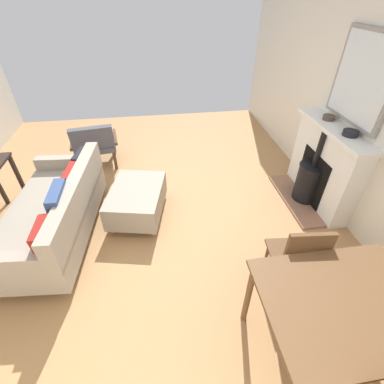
# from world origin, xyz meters

# --- Properties ---
(ground_plane) EXTENTS (5.07, 6.19, 0.01)m
(ground_plane) POSITION_xyz_m (0.00, 0.00, -0.00)
(ground_plane) COLOR #A87A4C
(wall_left) EXTENTS (0.12, 6.19, 2.61)m
(wall_left) POSITION_xyz_m (-2.54, 0.00, 1.31)
(wall_left) COLOR silver
(wall_left) RESTS_ON ground
(fireplace) EXTENTS (0.55, 1.26, 1.05)m
(fireplace) POSITION_xyz_m (-2.32, 0.20, 0.47)
(fireplace) COLOR #93664C
(fireplace) RESTS_ON ground
(mirror_over_mantel) EXTENTS (0.04, 0.88, 0.92)m
(mirror_over_mantel) POSITION_xyz_m (-2.45, 0.20, 1.57)
(mirror_over_mantel) COLOR gray
(mantel_bowl_near) EXTENTS (0.14, 0.14, 0.05)m
(mantel_bowl_near) POSITION_xyz_m (-2.36, -0.01, 1.08)
(mantel_bowl_near) COLOR #47382D
(mantel_bowl_near) RESTS_ON fireplace
(mantel_bowl_far) EXTENTS (0.16, 0.16, 0.06)m
(mantel_bowl_far) POSITION_xyz_m (-2.36, 0.42, 1.08)
(mantel_bowl_far) COLOR black
(mantel_bowl_far) RESTS_ON fireplace
(sofa) EXTENTS (0.98, 1.78, 0.81)m
(sofa) POSITION_xyz_m (0.89, 0.41, 0.34)
(sofa) COLOR #B2B2B7
(sofa) RESTS_ON ground
(ottoman) EXTENTS (0.77, 0.95, 0.40)m
(ottoman) POSITION_xyz_m (0.02, 0.18, 0.24)
(ottoman) COLOR #B2B2B7
(ottoman) RESTS_ON ground
(armchair_accent) EXTENTS (0.75, 0.68, 0.76)m
(armchair_accent) POSITION_xyz_m (0.66, -1.07, 0.42)
(armchair_accent) COLOR #4C3321
(armchair_accent) RESTS_ON ground
(dining_table) EXTENTS (1.07, 0.83, 0.76)m
(dining_table) POSITION_xyz_m (-1.39, 2.06, 0.66)
(dining_table) COLOR brown
(dining_table) RESTS_ON ground
(dining_chair_near_fireplace) EXTENTS (0.44, 0.44, 0.89)m
(dining_chair_near_fireplace) POSITION_xyz_m (-1.38, 1.51, 0.52)
(dining_chair_near_fireplace) COLOR brown
(dining_chair_near_fireplace) RESTS_ON ground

